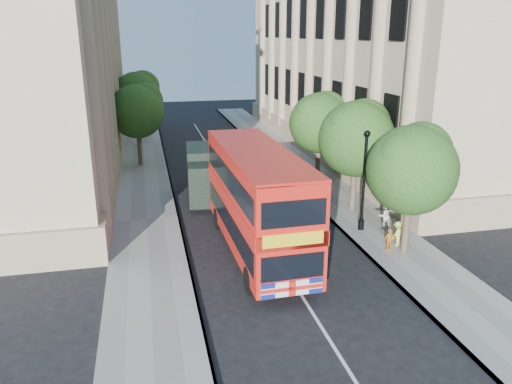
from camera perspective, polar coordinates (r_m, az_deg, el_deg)
ground at (r=19.67m, az=5.56°, el=-12.19°), size 120.00×120.00×0.00m
pavement_right at (r=30.09m, az=10.07°, el=-1.42°), size 3.50×80.00×0.12m
pavement_left at (r=27.88m, az=-12.36°, el=-3.12°), size 3.50×80.00×0.12m
building_right at (r=44.57m, az=13.53°, el=16.24°), size 12.00×38.00×18.00m
building_left at (r=40.98m, az=-25.28°, el=15.00°), size 12.00×38.00×18.00m
tree_right_near at (r=22.98m, az=17.47°, el=2.96°), size 4.00×4.00×6.08m
tree_right_mid at (r=28.14m, az=11.47°, el=6.43°), size 4.20×4.20×6.37m
tree_right_far at (r=33.64m, az=7.31°, el=8.21°), size 4.00×4.00×6.15m
tree_left_far at (r=38.54m, az=-13.41°, el=9.28°), size 4.00×4.00×6.30m
tree_left_back at (r=46.45m, az=-13.43°, el=10.96°), size 4.20×4.20×6.65m
lamp_post at (r=25.58m, az=12.21°, el=0.79°), size 0.32×0.32×5.16m
double_decker_bus at (r=22.55m, az=0.14°, el=-0.74°), size 3.03×10.42×4.78m
box_van at (r=30.35m, az=-5.67°, el=1.88°), size 2.64×5.67×3.16m
police_constable at (r=19.68m, az=2.51°, el=-9.32°), size 0.62×0.42×1.67m
woman_pedestrian at (r=26.38m, az=14.44°, el=-2.63°), size 0.81×0.68×1.48m
child_a at (r=23.94m, az=15.01°, el=-5.29°), size 0.68×0.36×1.10m
child_b at (r=24.63m, az=15.87°, el=-4.58°), size 0.89×0.75×1.20m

